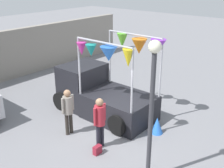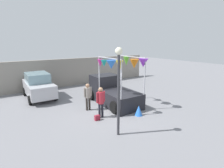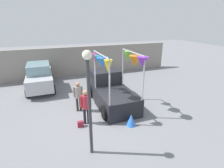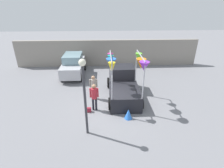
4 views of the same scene
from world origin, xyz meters
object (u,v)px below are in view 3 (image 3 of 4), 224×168
Objects in this scene: vendor_truck at (111,89)px; parked_car at (40,77)px; person_customer at (86,104)px; folded_kite_bundle_azure at (131,120)px; person_vendor at (78,94)px; handbag at (81,124)px; street_lamp at (89,91)px.

parked_car is (-4.00, 3.94, 0.03)m from vendor_truck.
parked_car is at bearing 110.31° from person_customer.
person_customer is (2.10, -5.67, 0.11)m from parked_car.
vendor_truck reaches higher than parked_car.
parked_car is 6.67× the size of folded_kite_bundle_azure.
vendor_truck is 2.41× the size of person_customer.
folded_kite_bundle_azure is (2.04, -2.35, -0.72)m from person_vendor.
handbag is 2.41m from folded_kite_bundle_azure.
folded_kite_bundle_azure is (4.04, -6.63, -0.64)m from parked_car.
street_lamp is (-2.19, -3.78, 1.64)m from vendor_truck.
street_lamp is at bearing -120.05° from vendor_truck.
vendor_truck is at bearing -44.55° from parked_car.
street_lamp is at bearing -97.93° from person_customer.
folded_kite_bundle_azure is at bearing -48.93° from person_vendor.
parked_car is 6.05m from person_customer.
street_lamp reaches higher than person_vendor.
vendor_truck is at bearing 59.95° from street_lamp.
person_vendor is 3.77m from street_lamp.
parked_car is 7.79m from folded_kite_bundle_azure.
handbag is at bearing -73.41° from parked_car.
person_customer is at bearing -85.62° from person_vendor.
folded_kite_bundle_azure is (2.22, 1.09, -2.25)m from street_lamp.
parked_car is 6.18m from handbag.
person_vendor is at bearing 131.07° from folded_kite_bundle_azure.
person_vendor reaches higher than folded_kite_bundle_azure.
person_customer reaches higher than handbag.
vendor_truck is at bearing 42.35° from person_customer.
handbag is 3.04m from street_lamp.
person_vendor is 1.83m from handbag.
vendor_truck is 5.62m from parked_car.
person_customer is at bearing 153.79° from folded_kite_bundle_azure.
parked_car is at bearing 103.22° from street_lamp.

